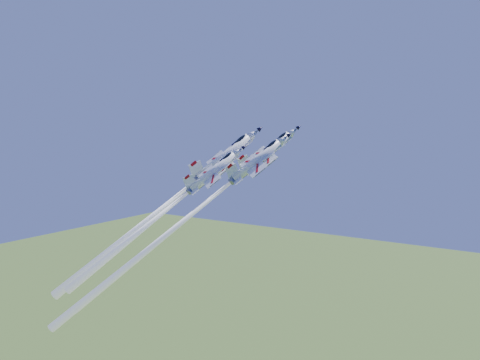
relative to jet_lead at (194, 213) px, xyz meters
The scene contains 4 objects.
jet_lead is the anchor object (origin of this frame).
jet_left 7.72m from the jet_lead, behind, with size 28.83×30.57×37.68m.
jet_right 7.39m from the jet_lead, 74.73° to the right, with size 28.91×31.46×39.05m.
jet_slot 6.22m from the jet_lead, 129.08° to the right, with size 23.34×24.77×30.53m.
Camera 1 is at (57.52, -87.96, 89.51)m, focal length 40.00 mm.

